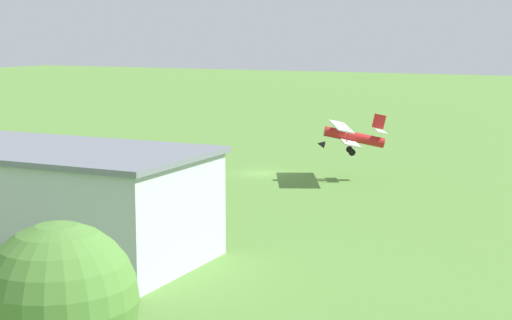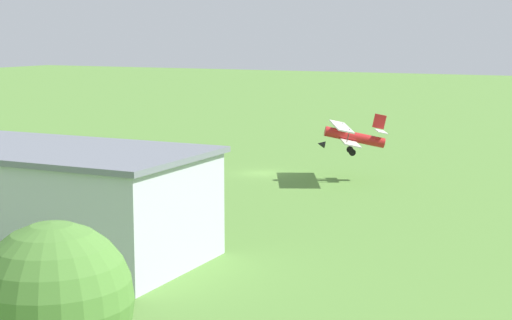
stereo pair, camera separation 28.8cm
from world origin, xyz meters
name	(u,v)px [view 1 (the left image)]	position (x,y,z in m)	size (l,w,h in m)	color
ground_plane	(262,173)	(0.00, 0.00, 0.00)	(400.00, 400.00, 0.00)	#568438
biplane	(351,136)	(-9.23, -0.05, 4.27)	(6.90, 8.41, 3.86)	#B21E1E
person_by_parked_cars	(203,195)	(-2.10, 15.34, 0.77)	(0.51, 0.51, 1.56)	orange
person_beside_truck	(141,191)	(3.00, 16.66, 0.89)	(0.52, 0.52, 1.78)	navy
person_walking_on_apron	(176,189)	(0.76, 14.83, 0.87)	(0.42, 0.42, 1.75)	#72338C
tree_behind_hangar_right	(60,301)	(-17.07, 50.84, 4.83)	(5.47, 5.47, 7.57)	brown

